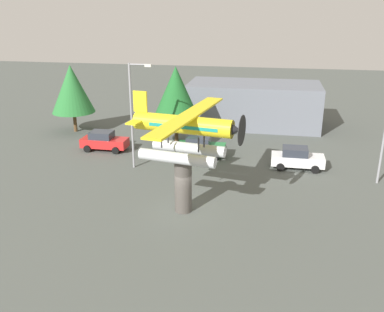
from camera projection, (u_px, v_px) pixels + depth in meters
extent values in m
plane|color=#4C514C|center=(183.00, 211.00, 27.22)|extent=(140.00, 140.00, 0.00)
cylinder|color=#4C4742|center=(183.00, 185.00, 26.61)|extent=(1.10, 1.10, 3.61)
cylinder|color=silver|center=(177.00, 158.00, 25.01)|extent=(4.85, 1.50, 0.70)
cylinder|color=#333338|center=(199.00, 145.00, 24.79)|extent=(0.12, 0.12, 0.90)
cylinder|color=#333338|center=(161.00, 141.00, 25.58)|extent=(0.12, 0.12, 0.90)
cylinder|color=silver|center=(189.00, 148.00, 26.78)|extent=(4.85, 1.50, 0.70)
cylinder|color=#333338|center=(204.00, 140.00, 25.67)|extent=(0.12, 0.12, 0.90)
cylinder|color=#333338|center=(168.00, 136.00, 26.46)|extent=(0.12, 0.12, 0.90)
cylinder|color=yellow|center=(183.00, 125.00, 25.29)|extent=(6.30, 2.12, 1.10)
cube|color=teal|center=(186.00, 125.00, 25.23)|extent=(4.47, 1.85, 0.20)
cone|color=#262628|center=(235.00, 130.00, 24.22)|extent=(0.84, 0.98, 0.88)
cylinder|color=black|center=(242.00, 130.00, 24.09)|extent=(0.34, 1.78, 1.80)
cube|color=yellow|center=(189.00, 115.00, 24.96)|extent=(2.83, 10.44, 0.12)
cube|color=yellow|center=(141.00, 119.00, 26.18)|extent=(1.16, 2.88, 0.10)
cube|color=yellow|center=(140.00, 102.00, 25.81)|extent=(0.91, 0.27, 1.30)
cube|color=red|center=(105.00, 142.00, 38.51)|extent=(4.20, 1.70, 0.80)
cube|color=#2D333D|center=(102.00, 135.00, 38.32)|extent=(2.00, 1.56, 0.64)
cylinder|color=black|center=(115.00, 151.00, 37.58)|extent=(0.64, 0.22, 0.64)
cylinder|color=black|center=(122.00, 145.00, 39.24)|extent=(0.64, 0.22, 0.64)
cylinder|color=black|center=(87.00, 149.00, 38.05)|extent=(0.64, 0.22, 0.64)
cylinder|color=black|center=(95.00, 143.00, 39.72)|extent=(0.64, 0.22, 0.64)
cube|color=#237A38|center=(201.00, 148.00, 36.93)|extent=(4.20, 1.70, 0.80)
cube|color=#2D333D|center=(198.00, 140.00, 36.74)|extent=(2.00, 1.56, 0.64)
cylinder|color=black|center=(215.00, 157.00, 36.00)|extent=(0.64, 0.22, 0.64)
cylinder|color=black|center=(218.00, 150.00, 37.66)|extent=(0.64, 0.22, 0.64)
cylinder|color=black|center=(184.00, 155.00, 36.47)|extent=(0.64, 0.22, 0.64)
cylinder|color=black|center=(188.00, 149.00, 38.14)|extent=(0.64, 0.22, 0.64)
cube|color=white|center=(298.00, 160.00, 34.14)|extent=(4.20, 1.70, 0.80)
cube|color=#2D333D|center=(295.00, 151.00, 33.94)|extent=(2.00, 1.56, 0.64)
cylinder|color=black|center=(315.00, 170.00, 33.20)|extent=(0.64, 0.22, 0.64)
cylinder|color=black|center=(313.00, 162.00, 34.87)|extent=(0.64, 0.22, 0.64)
cylinder|color=black|center=(280.00, 167.00, 33.68)|extent=(0.64, 0.22, 0.64)
cylinder|color=black|center=(280.00, 160.00, 35.34)|extent=(0.64, 0.22, 0.64)
cylinder|color=gray|center=(132.00, 117.00, 33.18)|extent=(0.18, 0.18, 8.44)
cylinder|color=gray|center=(139.00, 65.00, 31.66)|extent=(1.60, 0.12, 0.12)
cube|color=silver|center=(148.00, 65.00, 31.55)|extent=(0.50, 0.28, 0.20)
cube|color=slate|center=(253.00, 104.00, 46.23)|extent=(14.14, 6.95, 4.67)
cylinder|color=brown|center=(75.00, 122.00, 44.23)|extent=(0.36, 0.36, 2.08)
cone|color=#287033|center=(72.00, 89.00, 43.06)|extent=(4.40, 4.40, 4.88)
cylinder|color=brown|center=(176.00, 135.00, 39.79)|extent=(0.36, 0.36, 2.05)
cone|color=#1E6028|center=(176.00, 96.00, 38.54)|extent=(4.86, 4.86, 5.40)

